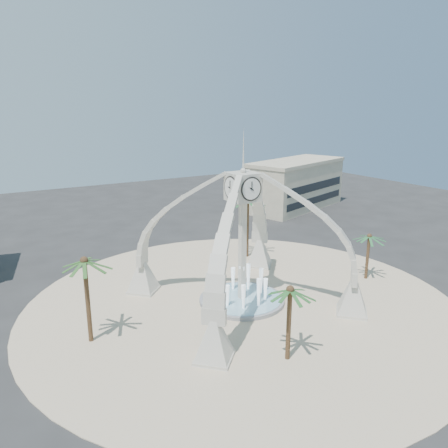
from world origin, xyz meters
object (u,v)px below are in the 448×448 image
clock_tower (243,236)px  palm_south (290,291)px  palm_north (248,202)px  palm_west (84,262)px  fountain (242,299)px  palm_east (369,237)px

clock_tower → palm_south: 10.13m
palm_north → clock_tower: bearing=-126.1°
palm_west → palm_south: (11.64, -9.96, -1.20)m
fountain → palm_north: 14.46m
fountain → palm_west: palm_west is taller
palm_south → palm_north: bearing=63.5°
fountain → clock_tower: bearing=-90.0°
clock_tower → palm_west: bearing=179.2°
fountain → palm_east: palm_east is taller
palm_west → palm_north: (21.68, 10.21, 0.24)m
clock_tower → palm_east: 14.81m
palm_south → palm_west: bearing=139.4°
clock_tower → fountain: (0.00, 0.00, -6.20)m
palm_east → palm_west: 28.79m
fountain → palm_south: 11.30m
palm_north → fountain: bearing=-126.1°
palm_east → clock_tower: bearing=171.9°
palm_west → palm_east: bearing=-4.5°
clock_tower → fountain: clock_tower is taller
palm_east → palm_north: size_ratio=0.69×
clock_tower → palm_east: (14.55, -2.07, -1.79)m
palm_west → palm_south: 15.36m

